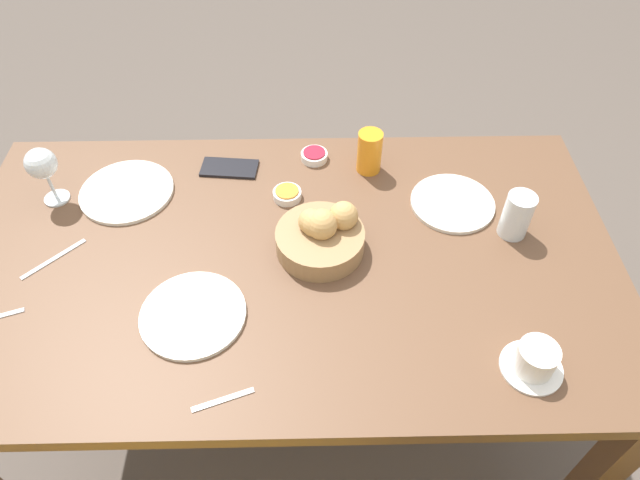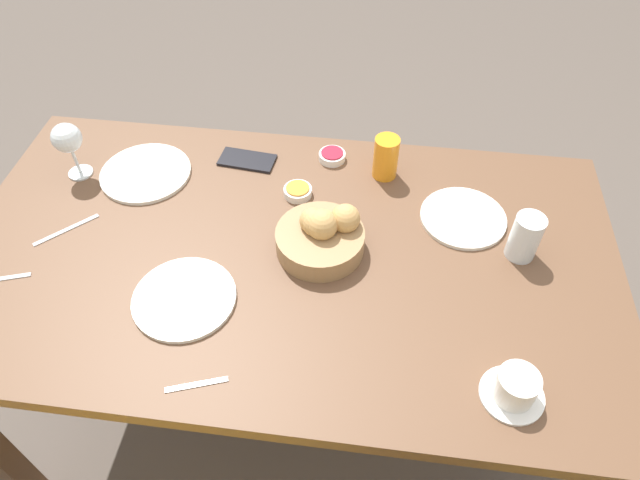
{
  "view_description": "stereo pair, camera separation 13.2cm",
  "coord_description": "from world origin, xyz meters",
  "px_view_note": "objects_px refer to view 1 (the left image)",
  "views": [
    {
      "loc": [
        -0.06,
        0.86,
        1.79
      ],
      "look_at": [
        -0.08,
        -0.02,
        0.81
      ],
      "focal_mm": 32.0,
      "sensor_mm": 36.0,
      "label": 1
    },
    {
      "loc": [
        -0.19,
        0.85,
        1.79
      ],
      "look_at": [
        -0.08,
        -0.02,
        0.81
      ],
      "focal_mm": 32.0,
      "sensor_mm": 36.0,
      "label": 2
    }
  ],
  "objects_px": {
    "fork_silver": "(54,257)",
    "spoon_coffee": "(223,400)",
    "wine_glass": "(42,165)",
    "cell_phone": "(229,168)",
    "coffee_cup": "(535,360)",
    "jam_bowl_berry": "(314,156)",
    "jam_bowl_honey": "(286,194)",
    "juice_glass": "(369,152)",
    "plate_near_right": "(127,192)",
    "plate_near_left": "(452,203)",
    "water_tumbler": "(517,215)",
    "bread_basket": "(321,234)",
    "plate_far_center": "(193,314)"
  },
  "relations": [
    {
      "from": "juice_glass",
      "to": "jam_bowl_honey",
      "type": "relative_size",
      "value": 1.61
    },
    {
      "from": "wine_glass",
      "to": "jam_bowl_honey",
      "type": "bearing_deg",
      "value": 179.37
    },
    {
      "from": "plate_far_center",
      "to": "juice_glass",
      "type": "distance_m",
      "value": 0.62
    },
    {
      "from": "spoon_coffee",
      "to": "jam_bowl_berry",
      "type": "bearing_deg",
      "value": -104.53
    },
    {
      "from": "coffee_cup",
      "to": "jam_bowl_berry",
      "type": "distance_m",
      "value": 0.78
    },
    {
      "from": "plate_near_left",
      "to": "water_tumbler",
      "type": "height_order",
      "value": "water_tumbler"
    },
    {
      "from": "coffee_cup",
      "to": "jam_bowl_honey",
      "type": "height_order",
      "value": "coffee_cup"
    },
    {
      "from": "fork_silver",
      "to": "spoon_coffee",
      "type": "xyz_separation_m",
      "value": [
        -0.43,
        0.36,
        0.0
      ]
    },
    {
      "from": "jam_bowl_berry",
      "to": "plate_near_right",
      "type": "bearing_deg",
      "value": 14.55
    },
    {
      "from": "plate_near_left",
      "to": "plate_near_right",
      "type": "xyz_separation_m",
      "value": [
        0.83,
        -0.06,
        -0.0
      ]
    },
    {
      "from": "wine_glass",
      "to": "jam_bowl_berry",
      "type": "height_order",
      "value": "wine_glass"
    },
    {
      "from": "juice_glass",
      "to": "cell_phone",
      "type": "relative_size",
      "value": 0.74
    },
    {
      "from": "plate_near_left",
      "to": "coffee_cup",
      "type": "xyz_separation_m",
      "value": [
        -0.07,
        0.47,
        0.03
      ]
    },
    {
      "from": "bread_basket",
      "to": "jam_bowl_berry",
      "type": "xyz_separation_m",
      "value": [
        0.01,
        -0.32,
        -0.03
      ]
    },
    {
      "from": "juice_glass",
      "to": "cell_phone",
      "type": "height_order",
      "value": "juice_glass"
    },
    {
      "from": "plate_far_center",
      "to": "fork_silver",
      "type": "xyz_separation_m",
      "value": [
        0.34,
        -0.17,
        -0.0
      ]
    },
    {
      "from": "water_tumbler",
      "to": "coffee_cup",
      "type": "xyz_separation_m",
      "value": [
        0.05,
        0.37,
        -0.03
      ]
    },
    {
      "from": "coffee_cup",
      "to": "plate_near_left",
      "type": "bearing_deg",
      "value": -80.89
    },
    {
      "from": "plate_near_left",
      "to": "jam_bowl_berry",
      "type": "bearing_deg",
      "value": -28.05
    },
    {
      "from": "plate_near_left",
      "to": "jam_bowl_berry",
      "type": "xyz_separation_m",
      "value": [
        0.35,
        -0.18,
        0.01
      ]
    },
    {
      "from": "bread_basket",
      "to": "spoon_coffee",
      "type": "relative_size",
      "value": 1.74
    },
    {
      "from": "coffee_cup",
      "to": "spoon_coffee",
      "type": "xyz_separation_m",
      "value": [
        0.6,
        0.06,
        -0.03
      ]
    },
    {
      "from": "jam_bowl_berry",
      "to": "cell_phone",
      "type": "distance_m",
      "value": 0.23
    },
    {
      "from": "wine_glass",
      "to": "jam_bowl_berry",
      "type": "distance_m",
      "value": 0.68
    },
    {
      "from": "plate_near_right",
      "to": "plate_far_center",
      "type": "relative_size",
      "value": 1.05
    },
    {
      "from": "jam_bowl_honey",
      "to": "cell_phone",
      "type": "distance_m",
      "value": 0.19
    },
    {
      "from": "cell_phone",
      "to": "plate_near_left",
      "type": "bearing_deg",
      "value": 165.66
    },
    {
      "from": "juice_glass",
      "to": "wine_glass",
      "type": "height_order",
      "value": "wine_glass"
    },
    {
      "from": "plate_near_left",
      "to": "plate_near_right",
      "type": "height_order",
      "value": "same"
    },
    {
      "from": "wine_glass",
      "to": "cell_phone",
      "type": "relative_size",
      "value": 0.99
    },
    {
      "from": "bread_basket",
      "to": "plate_far_center",
      "type": "height_order",
      "value": "bread_basket"
    },
    {
      "from": "fork_silver",
      "to": "plate_near_left",
      "type": "bearing_deg",
      "value": -170.62
    },
    {
      "from": "water_tumbler",
      "to": "wine_glass",
      "type": "relative_size",
      "value": 0.74
    },
    {
      "from": "juice_glass",
      "to": "cell_phone",
      "type": "bearing_deg",
      "value": -0.94
    },
    {
      "from": "coffee_cup",
      "to": "fork_silver",
      "type": "bearing_deg",
      "value": -16.64
    },
    {
      "from": "juice_glass",
      "to": "water_tumbler",
      "type": "relative_size",
      "value": 1.0
    },
    {
      "from": "juice_glass",
      "to": "water_tumbler",
      "type": "xyz_separation_m",
      "value": [
        -0.33,
        0.24,
        -0.0
      ]
    },
    {
      "from": "juice_glass",
      "to": "fork_silver",
      "type": "height_order",
      "value": "juice_glass"
    },
    {
      "from": "water_tumbler",
      "to": "coffee_cup",
      "type": "height_order",
      "value": "water_tumbler"
    },
    {
      "from": "fork_silver",
      "to": "jam_bowl_berry",
      "type": "bearing_deg",
      "value": -150.63
    },
    {
      "from": "plate_near_right",
      "to": "wine_glass",
      "type": "bearing_deg",
      "value": 6.1
    },
    {
      "from": "juice_glass",
      "to": "spoon_coffee",
      "type": "bearing_deg",
      "value": 63.7
    },
    {
      "from": "jam_bowl_berry",
      "to": "fork_silver",
      "type": "height_order",
      "value": "jam_bowl_berry"
    },
    {
      "from": "plate_near_left",
      "to": "fork_silver",
      "type": "distance_m",
      "value": 0.97
    },
    {
      "from": "plate_near_right",
      "to": "water_tumbler",
      "type": "height_order",
      "value": "water_tumbler"
    },
    {
      "from": "bread_basket",
      "to": "cell_phone",
      "type": "xyz_separation_m",
      "value": [
        0.24,
        -0.28,
        -0.04
      ]
    },
    {
      "from": "juice_glass",
      "to": "wine_glass",
      "type": "relative_size",
      "value": 0.75
    },
    {
      "from": "fork_silver",
      "to": "plate_far_center",
      "type": "bearing_deg",
      "value": 153.83
    },
    {
      "from": "juice_glass",
      "to": "jam_bowl_berry",
      "type": "bearing_deg",
      "value": -16.87
    },
    {
      "from": "plate_near_left",
      "to": "coffee_cup",
      "type": "relative_size",
      "value": 1.7
    }
  ]
}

